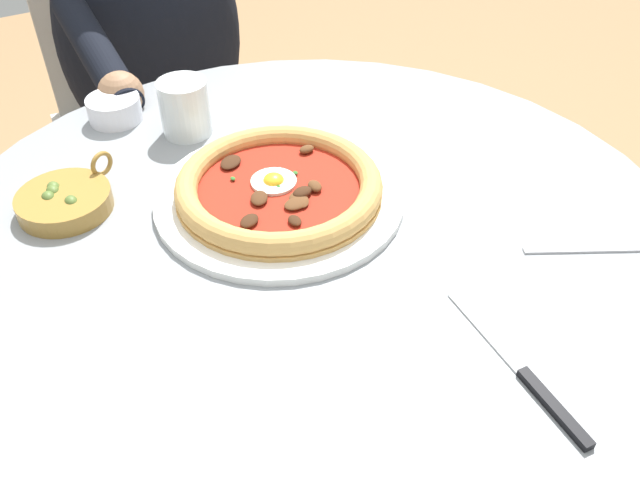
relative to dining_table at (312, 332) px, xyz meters
name	(u,v)px	position (x,y,z in m)	size (l,w,h in m)	color
dining_table	(312,332)	(0.00, 0.00, 0.00)	(0.92, 0.92, 0.75)	gray
pizza_on_plate	(279,189)	(-0.07, -0.01, 0.21)	(0.31, 0.31, 0.04)	white
water_glass	(185,111)	(-0.28, -0.04, 0.22)	(0.07, 0.07, 0.08)	silver
steak_knife	(534,385)	(0.31, 0.06, 0.19)	(0.21, 0.03, 0.01)	silver
ramekin_capers	(114,108)	(-0.37, -0.12, 0.21)	(0.08, 0.08, 0.04)	white
olive_pan	(65,201)	(-0.19, -0.24, 0.20)	(0.11, 0.13, 0.05)	olive
fork_utensil	(598,249)	(0.21, 0.26, 0.19)	(0.09, 0.16, 0.00)	#BCBCC1
diner_person	(167,132)	(-0.70, 0.05, -0.06)	(0.49, 0.37, 1.16)	#282833
cafe_chair_diner	(147,92)	(-0.85, 0.06, -0.03)	(0.46, 0.46, 0.89)	beige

